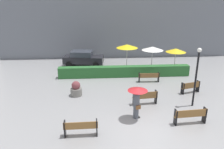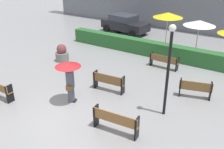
{
  "view_description": "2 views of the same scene",
  "coord_description": "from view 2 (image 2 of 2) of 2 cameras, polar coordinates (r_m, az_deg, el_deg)",
  "views": [
    {
      "loc": [
        -2.49,
        -10.61,
        6.71
      ],
      "look_at": [
        -1.43,
        4.84,
        1.43
      ],
      "focal_mm": 35.12,
      "sensor_mm": 36.0,
      "label": 1
    },
    {
      "loc": [
        6.83,
        -6.72,
        6.22
      ],
      "look_at": [
        0.91,
        2.58,
        1.0
      ],
      "focal_mm": 40.43,
      "sensor_mm": 36.0,
      "label": 2
    }
  ],
  "objects": [
    {
      "name": "pedestrian_with_umbrella",
      "position": [
        11.43,
        -9.66,
        -0.17
      ],
      "size": [
        1.15,
        1.15,
        1.98
      ],
      "color": "#4C515B",
      "rests_on": "ground"
    },
    {
      "name": "bench_back_row",
      "position": [
        15.52,
        11.62,
        3.11
      ],
      "size": [
        1.8,
        0.41,
        0.82
      ],
      "color": "brown",
      "rests_on": "ground"
    },
    {
      "name": "bench_mid_center",
      "position": [
        12.57,
        -0.81,
        -1.53
      ],
      "size": [
        1.69,
        0.51,
        0.93
      ],
      "color": "brown",
      "rests_on": "ground"
    },
    {
      "name": "ground_plane",
      "position": [
        11.42,
        -10.96,
        -8.2
      ],
      "size": [
        60.0,
        60.0,
        0.0
      ],
      "primitive_type": "plane",
      "color": "gray"
    },
    {
      "name": "lamp_post",
      "position": [
        10.18,
        12.75,
        2.68
      ],
      "size": [
        0.28,
        0.28,
        3.93
      ],
      "color": "black",
      "rests_on": "ground"
    },
    {
      "name": "planter_pot",
      "position": [
        16.63,
        -11.25,
        4.64
      ],
      "size": [
        0.84,
        0.84,
        1.11
      ],
      "color": "slate",
      "rests_on": "ground"
    },
    {
      "name": "bench_far_right",
      "position": [
        12.62,
        18.33,
        -2.96
      ],
      "size": [
        1.53,
        0.72,
        0.88
      ],
      "color": "brown",
      "rests_on": "ground"
    },
    {
      "name": "bench_near_right",
      "position": [
        9.71,
        0.74,
        -10.34
      ],
      "size": [
        1.89,
        0.49,
        0.93
      ],
      "color": "olive",
      "rests_on": "ground"
    },
    {
      "name": "patio_umbrella_white",
      "position": [
        17.71,
        19.19,
        10.94
      ],
      "size": [
        2.08,
        2.08,
        2.41
      ],
      "color": "silver",
      "rests_on": "ground"
    },
    {
      "name": "patio_umbrella_yellow",
      "position": [
        18.94,
        12.55,
        13.0
      ],
      "size": [
        2.13,
        2.13,
        2.55
      ],
      "color": "silver",
      "rests_on": "ground"
    },
    {
      "name": "parked_car",
      "position": [
        22.6,
        2.89,
        11.46
      ],
      "size": [
        4.4,
        2.44,
        1.57
      ],
      "color": "black",
      "rests_on": "ground"
    },
    {
      "name": "hedge_strip",
      "position": [
        17.56,
        7.7,
        6.06
      ],
      "size": [
        11.99,
        0.7,
        0.98
      ],
      "primitive_type": "cube",
      "color": "#28602D",
      "rests_on": "ground"
    }
  ]
}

